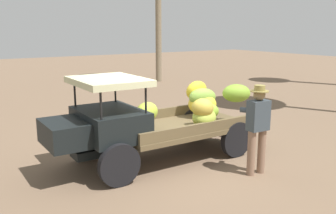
# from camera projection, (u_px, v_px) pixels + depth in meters

# --- Properties ---
(ground_plane) EXTENTS (60.00, 60.00, 0.00)m
(ground_plane) POSITION_uv_depth(u_px,v_px,m) (168.00, 159.00, 7.90)
(ground_plane) COLOR brown
(truck) EXTENTS (4.50, 1.79, 1.83)m
(truck) POSITION_uv_depth(u_px,v_px,m) (151.00, 121.00, 7.61)
(truck) COLOR black
(truck) RESTS_ON ground
(farmer) EXTENTS (0.53, 0.47, 1.73)m
(farmer) POSITION_uv_depth(u_px,v_px,m) (258.00, 124.00, 6.92)
(farmer) COLOR #876651
(farmer) RESTS_ON ground
(wooden_crate) EXTENTS (0.59, 0.51, 0.38)m
(wooden_crate) POSITION_uv_depth(u_px,v_px,m) (241.00, 131.00, 9.35)
(wooden_crate) COLOR olive
(wooden_crate) RESTS_ON ground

